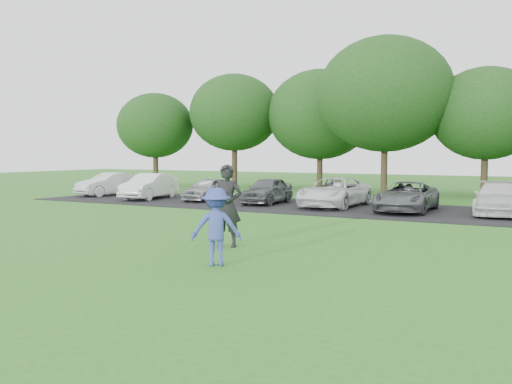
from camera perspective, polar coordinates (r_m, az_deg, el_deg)
ground at (r=11.92m, az=-8.29°, el=-7.28°), size 100.00×100.00×0.00m
parking_lot at (r=23.50m, az=11.36°, el=-1.71°), size 32.00×6.50×0.03m
frisbee_player at (r=11.71m, az=-4.01°, el=-3.48°), size 1.19×1.06×1.75m
camera_bystander at (r=13.97m, az=-2.90°, el=-1.38°), size 0.83×0.65×2.03m
parked_cars at (r=23.12m, az=14.40°, el=-0.33°), size 30.88×4.89×1.26m
tree_row at (r=32.63m, az=19.36°, el=8.32°), size 42.39×9.85×8.64m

